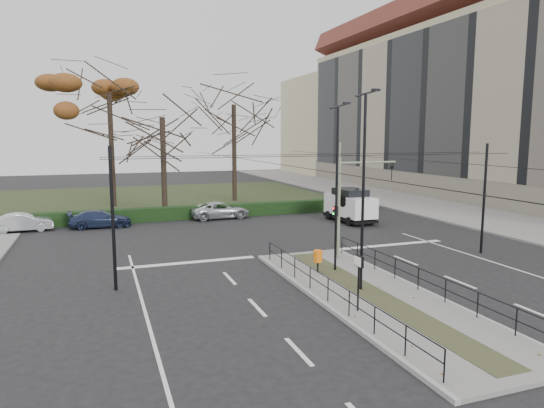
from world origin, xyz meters
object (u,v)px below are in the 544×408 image
at_px(traffic_light, 344,198).
at_px(parked_car_fourth, 220,210).
at_px(info_panel, 359,268).
at_px(streetlamp_median_far, 337,187).
at_px(rust_tree, 109,94).
at_px(bare_tree_center, 234,112).
at_px(parked_car_third, 100,219).
at_px(white_van, 350,205).
at_px(streetlamp_median_near, 364,190).
at_px(parked_car_second, 23,222).
at_px(bare_tree_near, 162,124).
at_px(litter_bin, 318,257).

distance_m(traffic_light, parked_car_fourth, 15.29).
height_order(info_panel, streetlamp_median_far, streetlamp_median_far).
relative_size(parked_car_fourth, rust_tree, 0.35).
distance_m(info_panel, bare_tree_center, 32.26).
distance_m(traffic_light, streetlamp_median_far, 2.69).
xyz_separation_m(traffic_light, parked_car_third, (-11.81, 13.92, -2.62)).
height_order(parked_car_fourth, white_van, white_van).
xyz_separation_m(white_van, rust_tree, (-16.42, 14.05, 8.78)).
relative_size(info_panel, streetlamp_median_far, 0.26).
bearing_deg(info_panel, rust_tree, 103.19).
relative_size(rust_tree, bare_tree_center, 1.06).
bearing_deg(streetlamp_median_far, info_panel, -108.71).
bearing_deg(streetlamp_median_near, info_panel, -123.02).
height_order(info_panel, white_van, white_van).
distance_m(parked_car_second, bare_tree_near, 12.42).
distance_m(parked_car_fourth, white_van, 10.04).
xyz_separation_m(parked_car_second, rust_tree, (6.19, 9.97, 9.44)).
distance_m(info_panel, rust_tree, 33.07).
xyz_separation_m(streetlamp_median_near, parked_car_fourth, (-1.04, 19.81, -3.60)).
bearing_deg(litter_bin, bare_tree_near, 102.65).
distance_m(traffic_light, litter_bin, 3.97).
distance_m(info_panel, parked_car_fourth, 21.93).
bearing_deg(white_van, parked_car_second, 169.77).
relative_size(parked_car_second, parked_car_third, 0.90).
distance_m(litter_bin, parked_car_fourth, 16.85).
bearing_deg(info_panel, traffic_light, 65.62).
bearing_deg(white_van, rust_tree, 139.44).
bearing_deg(parked_car_second, info_panel, -153.04).
relative_size(parked_car_second, white_van, 0.80).
relative_size(traffic_light, bare_tree_center, 0.43).
distance_m(streetlamp_median_near, bare_tree_near, 23.27).
relative_size(bare_tree_center, bare_tree_near, 1.20).
xyz_separation_m(streetlamp_median_far, white_van, (7.40, 12.05, -2.79)).
relative_size(streetlamp_median_far, rust_tree, 0.59).
bearing_deg(litter_bin, traffic_light, 40.31).
bearing_deg(parked_car_fourth, streetlamp_median_near, 179.96).
height_order(rust_tree, bare_tree_center, rust_tree).
xyz_separation_m(parked_car_second, parked_car_fourth, (13.81, 0.71, 0.02)).
bearing_deg(litter_bin, parked_car_third, 120.40).
xyz_separation_m(litter_bin, info_panel, (-0.79, -5.05, 0.86)).
height_order(info_panel, bare_tree_center, bare_tree_center).
distance_m(litter_bin, bare_tree_near, 21.05).
height_order(info_panel, parked_car_third, info_panel).
height_order(parked_car_second, bare_tree_center, bare_tree_center).
xyz_separation_m(streetlamp_median_near, parked_car_third, (-9.94, 18.95, -3.63)).
bearing_deg(parked_car_third, litter_bin, -149.33).
bearing_deg(white_van, bare_tree_near, 149.43).
xyz_separation_m(parked_car_second, bare_tree_near, (9.90, 3.43, 6.68)).
xyz_separation_m(info_panel, bare_tree_center, (4.07, 31.23, 7.00)).
distance_m(parked_car_second, white_van, 22.98).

